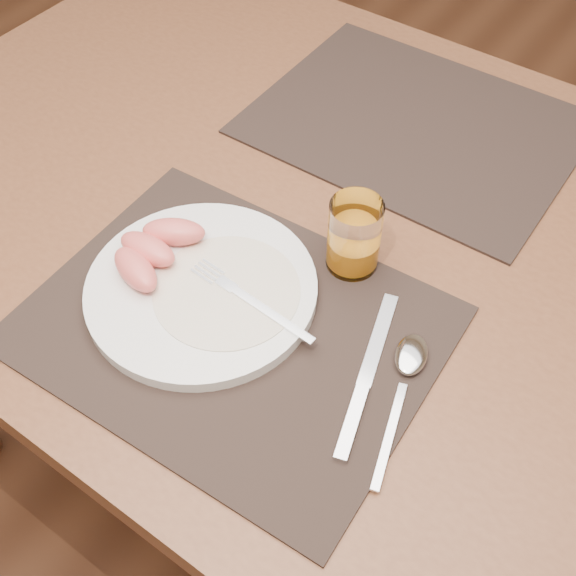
# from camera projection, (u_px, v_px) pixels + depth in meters

# --- Properties ---
(ground) EXTENTS (5.00, 5.00, 0.00)m
(ground) POSITION_uv_depth(u_px,v_px,m) (324.00, 474.00, 1.51)
(ground) COLOR #57321E
(ground) RESTS_ON ground
(table) EXTENTS (1.40, 0.90, 0.75)m
(table) POSITION_uv_depth(u_px,v_px,m) (343.00, 263.00, 0.99)
(table) COLOR brown
(table) RESTS_ON ground
(placemat_near) EXTENTS (0.47, 0.37, 0.00)m
(placemat_near) POSITION_uv_depth(u_px,v_px,m) (232.00, 326.00, 0.82)
(placemat_near) COLOR black
(placemat_near) RESTS_ON table
(placemat_far) EXTENTS (0.45, 0.36, 0.00)m
(placemat_far) POSITION_uv_depth(u_px,v_px,m) (415.00, 125.00, 1.05)
(placemat_far) COLOR black
(placemat_far) RESTS_ON table
(plate) EXTENTS (0.27, 0.27, 0.02)m
(plate) POSITION_uv_depth(u_px,v_px,m) (202.00, 289.00, 0.84)
(plate) COLOR white
(plate) RESTS_ON placemat_near
(plate_dressing) EXTENTS (0.17, 0.17, 0.00)m
(plate_dressing) POSITION_uv_depth(u_px,v_px,m) (227.00, 290.00, 0.83)
(plate_dressing) COLOR white
(plate_dressing) RESTS_ON plate
(fork) EXTENTS (0.18, 0.03, 0.00)m
(fork) POSITION_uv_depth(u_px,v_px,m) (242.00, 295.00, 0.82)
(fork) COLOR silver
(fork) RESTS_ON plate
(knife) EXTENTS (0.08, 0.21, 0.01)m
(knife) POSITION_uv_depth(u_px,v_px,m) (363.00, 386.00, 0.76)
(knife) COLOR silver
(knife) RESTS_ON placemat_near
(spoon) EXTENTS (0.08, 0.19, 0.01)m
(spoon) POSITION_uv_depth(u_px,v_px,m) (408.00, 366.00, 0.77)
(spoon) COLOR silver
(spoon) RESTS_ON placemat_near
(juice_glass) EXTENTS (0.06, 0.06, 0.10)m
(juice_glass) POSITION_uv_depth(u_px,v_px,m) (354.00, 239.00, 0.84)
(juice_glass) COLOR white
(juice_glass) RESTS_ON placemat_near
(grapefruit_wedges) EXTENTS (0.09, 0.13, 0.03)m
(grapefruit_wedges) POSITION_uv_depth(u_px,v_px,m) (153.00, 250.00, 0.85)
(grapefruit_wedges) COLOR #E1675B
(grapefruit_wedges) RESTS_ON plate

